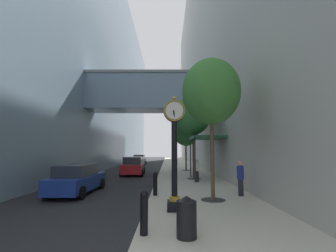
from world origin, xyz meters
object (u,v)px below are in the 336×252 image
(street_tree_mid_near, at_px, (194,115))
(bollard_third, at_px, (156,183))
(car_silver_mid, at_px, (141,160))
(car_blue_far, at_px, (79,179))
(trash_bin, at_px, (188,216))
(street_tree_mid_far, at_px, (187,132))
(bollard_nearest, at_px, (145,211))
(car_red_near, at_px, (134,166))
(street_clock, at_px, (176,147))
(pedestrian_walking, at_px, (198,170))
(street_tree_near, at_px, (212,92))
(pedestrian_by_clock, at_px, (242,177))

(street_tree_mid_near, bearing_deg, bollard_third, -111.77)
(car_silver_mid, relative_size, car_blue_far, 0.92)
(trash_bin, distance_m, car_blue_far, 8.75)
(street_tree_mid_far, distance_m, trash_bin, 20.41)
(bollard_nearest, bearing_deg, car_red_near, 99.57)
(street_clock, bearing_deg, bollard_nearest, -109.67)
(street_tree_mid_far, bearing_deg, car_red_near, -145.56)
(street_tree_mid_far, relative_size, car_silver_mid, 1.40)
(trash_bin, bearing_deg, pedestrian_walking, 81.39)
(bollard_third, distance_m, street_tree_mid_near, 8.45)
(street_tree_near, relative_size, car_red_near, 1.56)
(pedestrian_walking, bearing_deg, bollard_nearest, -104.71)
(bollard_third, bearing_deg, car_silver_mid, 98.73)
(bollard_nearest, xyz_separation_m, bollard_third, (0.00, 5.38, 0.00))
(street_tree_near, xyz_separation_m, street_tree_mid_far, (0.00, 15.50, -0.61))
(car_silver_mid, bearing_deg, car_blue_far, -90.75)
(street_clock, height_order, pedestrian_by_clock, street_clock)
(bollard_third, distance_m, car_silver_mid, 26.62)
(bollard_third, height_order, pedestrian_walking, pedestrian_walking)
(street_tree_near, distance_m, car_red_near, 13.66)
(street_tree_mid_far, relative_size, pedestrian_walking, 3.73)
(street_tree_mid_far, distance_m, car_red_near, 7.47)
(street_tree_near, xyz_separation_m, pedestrian_walking, (0.04, 6.00, -4.11))
(street_clock, bearing_deg, car_blue_far, 141.59)
(street_tree_mid_near, relative_size, car_red_near, 1.60)
(bollard_nearest, distance_m, street_tree_mid_far, 20.31)
(bollard_nearest, height_order, pedestrian_walking, pedestrian_walking)
(car_silver_mid, bearing_deg, street_tree_mid_near, -71.17)
(pedestrian_walking, xyz_separation_m, pedestrian_by_clock, (1.52, -5.03, 0.06))
(bollard_nearest, height_order, street_tree_mid_far, street_tree_mid_far)
(pedestrian_by_clock, relative_size, car_red_near, 0.41)
(bollard_third, height_order, pedestrian_by_clock, pedestrian_by_clock)
(street_tree_mid_near, height_order, pedestrian_walking, street_tree_mid_near)
(trash_bin, bearing_deg, street_tree_mid_far, 85.57)
(street_tree_mid_near, bearing_deg, street_tree_mid_far, 90.00)
(bollard_third, bearing_deg, car_blue_far, 164.20)
(car_blue_far, bearing_deg, bollard_nearest, -56.57)
(pedestrian_walking, height_order, car_blue_far, pedestrian_walking)
(street_tree_mid_near, relative_size, car_blue_far, 1.44)
(street_tree_mid_far, bearing_deg, trash_bin, -94.43)
(bollard_third, bearing_deg, car_red_near, 104.21)
(trash_bin, bearing_deg, car_blue_far, 128.76)
(trash_bin, bearing_deg, bollard_third, 101.25)
(bollard_nearest, relative_size, car_red_near, 0.28)
(pedestrian_by_clock, relative_size, car_blue_far, 0.37)
(car_red_near, distance_m, car_silver_mid, 15.64)
(street_tree_mid_far, bearing_deg, pedestrian_walking, -89.76)
(car_silver_mid, bearing_deg, car_red_near, -85.15)
(bollard_nearest, xyz_separation_m, street_tree_mid_near, (2.66, 12.04, 4.47))
(bollard_nearest, distance_m, street_tree_mid_near, 13.11)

